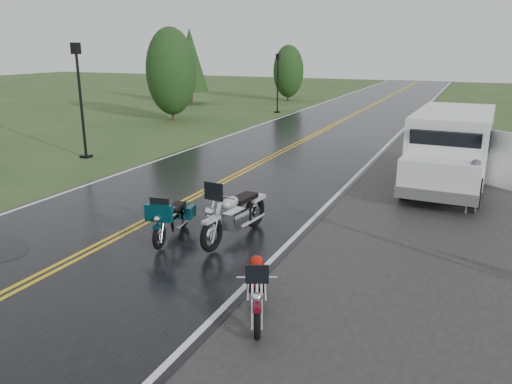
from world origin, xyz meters
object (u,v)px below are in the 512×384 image
at_px(lamp_post_near_left, 81,101).
at_px(van_white, 408,159).
at_px(motorcycle_silver, 211,222).
at_px(motorcycle_red, 257,307).
at_px(lamp_post_far_left, 278,83).
at_px(motorcycle_teal, 159,227).
at_px(person_at_van, 472,187).

bearing_deg(lamp_post_near_left, van_white, -3.09).
bearing_deg(van_white, motorcycle_silver, -116.99).
relative_size(motorcycle_red, motorcycle_silver, 0.77).
bearing_deg(motorcycle_red, motorcycle_silver, 105.98).
relative_size(van_white, lamp_post_far_left, 1.59).
height_order(motorcycle_teal, person_at_van, person_at_van).
bearing_deg(person_at_van, motorcycle_silver, 13.73).
distance_m(van_white, lamp_post_far_left, 19.95).
relative_size(motorcycle_red, van_white, 0.31).
relative_size(motorcycle_silver, van_white, 0.41).
relative_size(van_white, person_at_van, 4.19).
height_order(motorcycle_red, lamp_post_near_left, lamp_post_near_left).
height_order(motorcycle_teal, van_white, van_white).
bearing_deg(motorcycle_red, lamp_post_near_left, 117.48).
relative_size(motorcycle_red, person_at_van, 1.32).
relative_size(motorcycle_red, lamp_post_near_left, 0.43).
xyz_separation_m(motorcycle_red, van_white, (0.99, 8.40, 0.64)).
bearing_deg(motorcycle_teal, van_white, 44.11).
xyz_separation_m(person_at_van, lamp_post_far_left, (-12.43, 17.49, 1.20)).
height_order(van_white, person_at_van, van_white).
bearing_deg(person_at_van, van_white, -52.75).
bearing_deg(motorcycle_red, lamp_post_far_left, 86.71).
distance_m(person_at_van, lamp_post_near_left, 14.40).
height_order(motorcycle_red, person_at_van, person_at_van).
relative_size(motorcycle_red, motorcycle_teal, 1.00).
bearing_deg(motorcycle_silver, motorcycle_red, -43.63).
relative_size(motorcycle_silver, person_at_van, 1.71).
distance_m(motorcycle_teal, lamp_post_near_left, 10.77).
height_order(person_at_van, lamp_post_near_left, lamp_post_near_left).
height_order(motorcycle_teal, motorcycle_silver, motorcycle_silver).
xyz_separation_m(motorcycle_teal, van_white, (4.31, 6.12, 0.64)).
bearing_deg(lamp_post_near_left, motorcycle_teal, -39.65).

